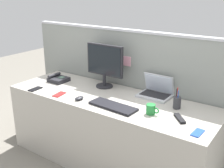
% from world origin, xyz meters
% --- Properties ---
extents(ground_plane, '(10.00, 10.00, 0.00)m').
position_xyz_m(ground_plane, '(0.00, 0.00, 0.00)').
color(ground_plane, slate).
extents(desk, '(2.14, 0.72, 0.73)m').
position_xyz_m(desk, '(0.00, 0.00, 0.37)').
color(desk, '#ADA89E').
rests_on(desk, ground_plane).
extents(cubicle_divider, '(2.62, 0.08, 1.34)m').
position_xyz_m(cubicle_divider, '(0.00, 0.40, 0.67)').
color(cubicle_divider, gray).
rests_on(cubicle_divider, ground_plane).
extents(desktop_monitor, '(0.44, 0.18, 0.46)m').
position_xyz_m(desktop_monitor, '(-0.21, 0.22, 0.99)').
color(desktop_monitor, '#232328').
rests_on(desktop_monitor, desk).
extents(laptop, '(0.31, 0.24, 0.21)m').
position_xyz_m(laptop, '(0.36, 0.29, 0.78)').
color(laptop, '#B2B5BC').
rests_on(laptop, desk).
extents(desk_phone, '(0.19, 0.19, 0.08)m').
position_xyz_m(desk_phone, '(-0.75, 0.06, 0.76)').
color(desk_phone, '#232328').
rests_on(desk_phone, desk).
extents(keyboard_main, '(0.46, 0.19, 0.02)m').
position_xyz_m(keyboard_main, '(0.17, -0.18, 0.74)').
color(keyboard_main, black).
rests_on(keyboard_main, desk).
extents(computer_mouse_right_hand, '(0.07, 0.10, 0.03)m').
position_xyz_m(computer_mouse_right_hand, '(-0.19, -0.22, 0.75)').
color(computer_mouse_right_hand, '#232328').
rests_on(computer_mouse_right_hand, desk).
extents(pen_cup, '(0.07, 0.07, 0.19)m').
position_xyz_m(pen_cup, '(0.65, 0.12, 0.79)').
color(pen_cup, '#333338').
rests_on(pen_cup, desk).
extents(cell_phone_red_case, '(0.09, 0.15, 0.01)m').
position_xyz_m(cell_phone_red_case, '(-0.44, -0.24, 0.74)').
color(cell_phone_red_case, '#B22323').
rests_on(cell_phone_red_case, desk).
extents(cell_phone_blue_case, '(0.07, 0.14, 0.01)m').
position_xyz_m(cell_phone_blue_case, '(0.95, -0.21, 0.74)').
color(cell_phone_blue_case, blue).
rests_on(cell_phone_blue_case, desk).
extents(cell_phone_black_slab, '(0.08, 0.15, 0.01)m').
position_xyz_m(cell_phone_black_slab, '(-0.76, -0.27, 0.74)').
color(cell_phone_black_slab, black).
rests_on(cell_phone_black_slab, desk).
extents(tv_remote, '(0.15, 0.16, 0.02)m').
position_xyz_m(tv_remote, '(0.76, -0.07, 0.74)').
color(tv_remote, black).
rests_on(tv_remote, desk).
extents(coffee_mug, '(0.12, 0.08, 0.09)m').
position_xyz_m(coffee_mug, '(0.52, -0.11, 0.77)').
color(coffee_mug, '#238438').
rests_on(coffee_mug, desk).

